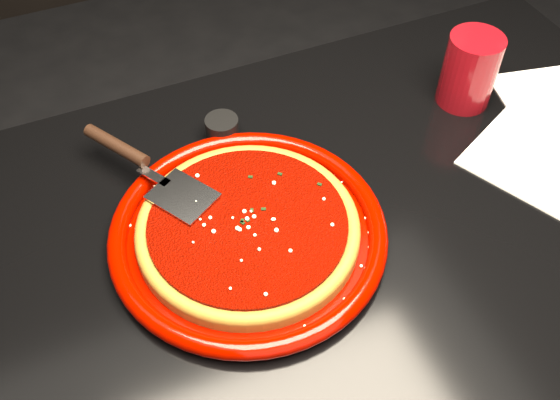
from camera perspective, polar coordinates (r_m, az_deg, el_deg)
The scene contains 12 objects.
table at distance 1.18m, azimuth 4.27°, elevation -14.10°, with size 1.20×0.80×0.75m, color black.
plate at distance 0.84m, azimuth -2.92°, elevation -2.92°, with size 0.38×0.38×0.03m, color #760500.
pizza_crust at distance 0.84m, azimuth -2.93°, elevation -2.75°, with size 0.30×0.30×0.02m, color brown.
pizza_crust_rim at distance 0.83m, azimuth -2.95°, elevation -2.43°, with size 0.30×0.30×0.02m, color brown.
pizza_sauce at distance 0.83m, azimuth -2.97°, elevation -2.20°, with size 0.27×0.27×0.01m, color #710700.
parmesan_dusting at distance 0.82m, azimuth -2.99°, elevation -1.87°, with size 0.26×0.26×0.01m, color #FCF0C2, non-canonical shape.
basil_flecks at distance 0.83m, azimuth -2.99°, elevation -1.92°, with size 0.24×0.24×0.00m, color black, non-canonical shape.
pizza_server at distance 0.90m, azimuth -11.96°, elevation 2.96°, with size 0.08×0.28×0.02m, color silver, non-canonical shape.
cup at distance 1.06m, azimuth 16.94°, elevation 11.28°, with size 0.09×0.09×0.12m, color maroon.
napkin_a at distance 1.03m, azimuth 22.28°, elevation 3.54°, with size 0.18×0.18×0.00m, color silver.
napkin_b at distance 1.14m, azimuth 23.37°, elevation 8.32°, with size 0.15×0.16×0.00m, color silver.
ramekin at distance 0.97m, azimuth -5.30°, elevation 6.45°, with size 0.05×0.05×0.04m, color black.
Camera 1 is at (-0.29, -0.45, 1.43)m, focal length 40.00 mm.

